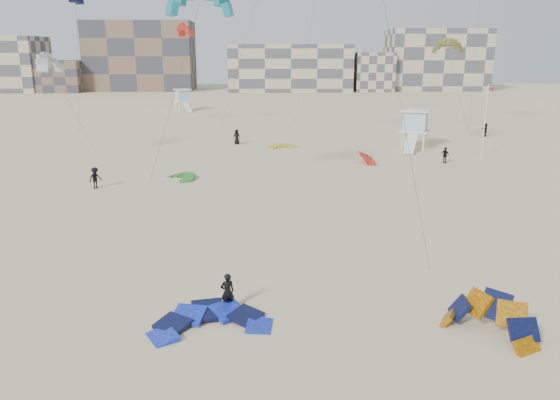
{
  "coord_description": "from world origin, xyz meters",
  "views": [
    {
      "loc": [
        2.61,
        -19.31,
        10.73
      ],
      "look_at": [
        3.43,
        6.0,
        3.73
      ],
      "focal_mm": 35.0,
      "sensor_mm": 36.0,
      "label": 1
    }
  ],
  "objects_px": {
    "kite_ground_orange": "(487,334)",
    "lifeguard_tower_near": "(415,129)",
    "kitesurfer_main": "(227,292)",
    "kite_ground_blue": "(211,326)"
  },
  "relations": [
    {
      "from": "kite_ground_orange",
      "to": "lifeguard_tower_near",
      "type": "bearing_deg",
      "value": 124.94
    },
    {
      "from": "kite_ground_orange",
      "to": "kitesurfer_main",
      "type": "xyz_separation_m",
      "value": [
        -10.27,
        2.41,
        0.82
      ]
    },
    {
      "from": "kitesurfer_main",
      "to": "lifeguard_tower_near",
      "type": "height_order",
      "value": "lifeguard_tower_near"
    },
    {
      "from": "kite_ground_orange",
      "to": "lifeguard_tower_near",
      "type": "distance_m",
      "value": 42.05
    },
    {
      "from": "kite_ground_blue",
      "to": "lifeguard_tower_near",
      "type": "distance_m",
      "value": 44.58
    },
    {
      "from": "kite_ground_blue",
      "to": "kitesurfer_main",
      "type": "xyz_separation_m",
      "value": [
        0.6,
        1.45,
        0.82
      ]
    },
    {
      "from": "kite_ground_blue",
      "to": "lifeguard_tower_near",
      "type": "xyz_separation_m",
      "value": [
        19.14,
        40.21,
        2.13
      ]
    },
    {
      "from": "lifeguard_tower_near",
      "to": "kitesurfer_main",
      "type": "bearing_deg",
      "value": -92.7
    },
    {
      "from": "lifeguard_tower_near",
      "to": "kite_ground_blue",
      "type": "bearing_deg",
      "value": -92.59
    },
    {
      "from": "kite_ground_blue",
      "to": "kite_ground_orange",
      "type": "relative_size",
      "value": 1.2
    }
  ]
}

